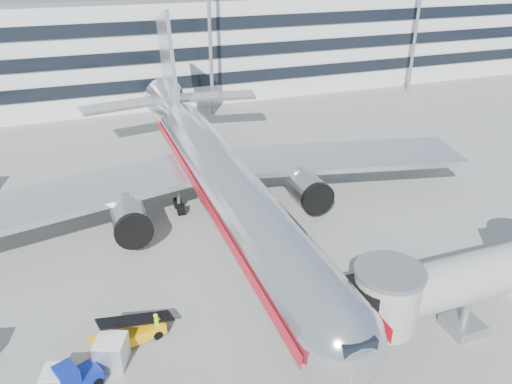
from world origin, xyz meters
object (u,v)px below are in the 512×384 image
object	(u,v)px
cargo_container_left	(58,382)
cargo_container_front	(112,352)
belt_loader	(128,334)
baggage_tug	(74,379)
main_jet	(218,175)
ramp_worker	(157,325)

from	to	relation	value
cargo_container_left	cargo_container_front	world-z (taller)	cargo_container_front
belt_loader	cargo_container_front	bearing A→B (deg)	-126.64
belt_loader	baggage_tug	distance (m)	4.30
main_jet	ramp_worker	xyz separation A→B (m)	(-8.03, -13.47, -3.37)
baggage_tug	cargo_container_front	size ratio (longest dim) A/B	1.27
belt_loader	cargo_container_front	xyz separation A→B (m)	(-1.12, -1.51, 0.27)
cargo_container_front	ramp_worker	distance (m)	3.26
main_jet	cargo_container_left	size ratio (longest dim) A/B	27.18
belt_loader	ramp_worker	xyz separation A→B (m)	(1.82, -0.09, 0.23)
cargo_container_front	main_jet	bearing A→B (deg)	53.60
baggage_tug	ramp_worker	bearing A→B (deg)	27.99
belt_loader	baggage_tug	xyz separation A→B (m)	(-3.27, -2.79, 0.17)
belt_loader	baggage_tug	world-z (taller)	belt_loader
cargo_container_left	ramp_worker	world-z (taller)	ramp_worker
ramp_worker	cargo_container_front	bearing A→B (deg)	158.46
main_jet	cargo_container_front	bearing A→B (deg)	-126.40
baggage_tug	main_jet	bearing A→B (deg)	50.94
belt_loader	cargo_container_left	xyz separation A→B (m)	(-4.13, -2.68, 0.17)
baggage_tug	cargo_container_front	bearing A→B (deg)	30.95
baggage_tug	cargo_container_front	xyz separation A→B (m)	(2.15, 1.29, 0.10)
ramp_worker	main_jet	bearing A→B (deg)	11.94
cargo_container_front	ramp_worker	world-z (taller)	cargo_container_front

